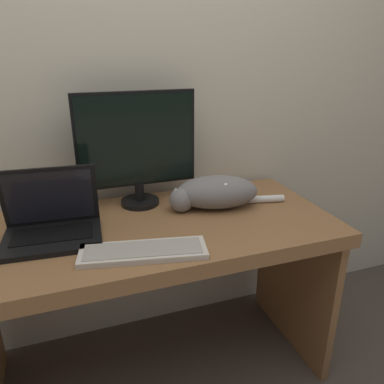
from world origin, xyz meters
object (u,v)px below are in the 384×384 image
monitor (138,147)px  laptop (52,225)px  cat (214,192)px  external_keyboard (143,251)px

monitor → laptop: bearing=-151.1°
monitor → laptop: 0.47m
monitor → cat: (0.29, -0.15, -0.19)m
cat → monitor: bearing=165.4°
laptop → cat: 0.67m
laptop → cat: bearing=8.8°
external_keyboard → cat: 0.48m
monitor → laptop: size_ratio=1.41×
laptop → external_keyboard: size_ratio=0.81×
laptop → external_keyboard: 0.37m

